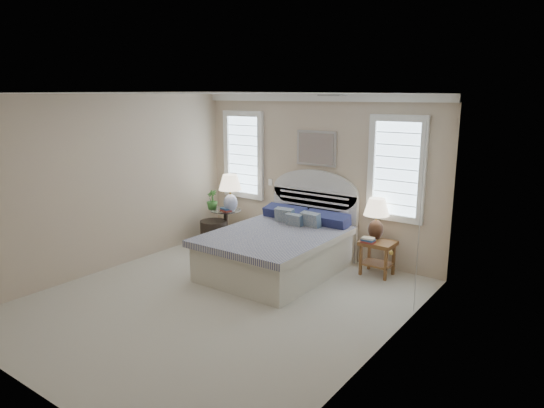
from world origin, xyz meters
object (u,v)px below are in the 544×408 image
at_px(lamp_left, 230,189).
at_px(lamp_right, 376,214).
at_px(floor_pot, 214,232).
at_px(nightstand_right, 378,251).
at_px(side_table_left, 226,222).
at_px(bed, 281,246).

height_order(lamp_left, lamp_right, lamp_left).
relative_size(floor_pot, lamp_right, 0.76).
height_order(nightstand_right, floor_pot, nightstand_right).
bearing_deg(nightstand_right, side_table_left, -178.06).
xyz_separation_m(bed, floor_pot, (-1.78, 0.39, -0.17)).
relative_size(side_table_left, lamp_left, 0.94).
bearing_deg(floor_pot, side_table_left, 57.04).
distance_m(lamp_left, lamp_right, 2.72).
distance_m(nightstand_right, floor_pot, 3.10).
distance_m(bed, nightstand_right, 1.47).
relative_size(nightstand_right, lamp_right, 0.83).
bearing_deg(floor_pot, lamp_left, 34.08).
bearing_deg(side_table_left, floor_pot, -122.96).
bearing_deg(lamp_right, nightstand_right, -50.72).
relative_size(bed, lamp_right, 3.58).
distance_m(bed, lamp_right, 1.54).
bearing_deg(lamp_right, lamp_left, -174.84).
xyz_separation_m(nightstand_right, lamp_right, (-0.10, 0.13, 0.53)).
relative_size(lamp_left, lamp_right, 1.06).
height_order(bed, floor_pot, bed).
bearing_deg(nightstand_right, floor_pot, -174.44).
relative_size(floor_pot, lamp_left, 0.72).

